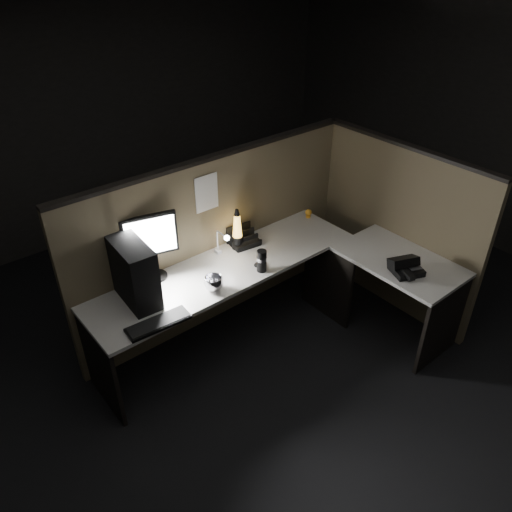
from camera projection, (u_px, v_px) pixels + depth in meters
floor at (289, 368)px, 4.03m from camera, size 6.00×6.00×0.00m
room_shell at (298, 185)px, 3.13m from camera, size 6.00×6.00×6.00m
partition_back at (218, 242)px, 4.21m from camera, size 2.66×0.06×1.50m
partition_right at (396, 230)px, 4.38m from camera, size 0.06×1.66×1.50m
desk at (287, 287)px, 3.97m from camera, size 2.60×1.60×0.73m
pc_tower at (134, 273)px, 3.48m from camera, size 0.23×0.45×0.46m
monitor at (150, 241)px, 3.66m from camera, size 0.41×0.18×0.53m
keyboard at (158, 323)px, 3.36m from camera, size 0.45×0.18×0.02m
mouse at (259, 264)px, 3.94m from camera, size 0.09×0.07×0.03m
clip_lamp at (222, 242)px, 3.99m from camera, size 0.04×0.18×0.23m
organizer at (243, 239)px, 4.21m from camera, size 0.26×0.23×0.18m
lava_lamp at (237, 232)px, 4.09m from camera, size 0.10×0.10×0.36m
travel_mug at (262, 261)px, 3.85m from camera, size 0.08×0.08×0.18m
steel_mug at (214, 283)px, 3.67m from camera, size 0.15×0.15×0.11m
figurine at (308, 212)px, 4.58m from camera, size 0.06×0.06×0.06m
pinned_paper at (207, 193)px, 3.86m from camera, size 0.21×0.00×0.30m
desk_phone at (405, 267)px, 3.85m from camera, size 0.28×0.28×0.13m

